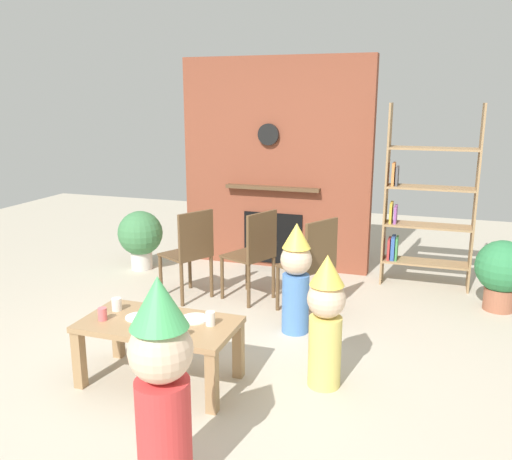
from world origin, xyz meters
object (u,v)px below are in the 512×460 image
object	(u,v)px
dining_chair_right	(313,261)
child_by_the_chairs	(296,275)
paper_cup_far_right	(102,314)
child_in_pink	(326,318)
child_with_cone_hat	(162,382)
dining_chair_left	(191,250)
paper_plate_front	(138,317)
paper_cup_near_left	(144,320)
paper_cup_far_left	(181,331)
paper_plate_rear	(195,319)
dining_chair_middle	(255,251)
paper_cup_center	(210,319)
bookshelf	(423,205)
paper_cup_near_right	(117,304)
potted_plant_short	(140,235)
coffee_table	(159,332)
birthday_cake_slice	(157,325)
potted_plant_tall	(502,271)

from	to	relation	value
dining_chair_right	child_by_the_chairs	bearing A→B (deg)	112.88
paper_cup_far_right	child_in_pink	xyz separation A→B (m)	(1.48, 0.41, 0.00)
child_with_cone_hat	dining_chair_left	world-z (taller)	child_with_cone_hat
paper_plate_front	child_in_pink	xyz separation A→B (m)	(1.26, 0.30, 0.04)
paper_cup_near_left	child_in_pink	xyz separation A→B (m)	(1.15, 0.41, 0.00)
paper_cup_far_left	paper_plate_rear	bearing A→B (deg)	98.00
paper_plate_rear	dining_chair_middle	world-z (taller)	dining_chair_middle
paper_cup_near_left	dining_chair_middle	size ratio (longest dim) A/B	0.10
paper_plate_front	dining_chair_right	size ratio (longest dim) A/B	0.19
dining_chair_right	paper_cup_center	bearing A→B (deg)	105.53
bookshelf	dining_chair_right	xyz separation A→B (m)	(-0.90, -1.15, -0.35)
dining_chair_left	paper_cup_near_right	bearing A→B (deg)	122.09
paper_cup_center	potted_plant_short	size ratio (longest dim) A/B	0.14
coffee_table	child_by_the_chairs	xyz separation A→B (m)	(0.68, 1.12, 0.13)
birthday_cake_slice	paper_cup_center	bearing A→B (deg)	30.63
child_by_the_chairs	dining_chair_left	xyz separation A→B (m)	(-1.16, 0.42, 0.01)
paper_plate_front	birthday_cake_slice	world-z (taller)	birthday_cake_slice
coffee_table	paper_cup_near_right	bearing A→B (deg)	167.22
child_with_cone_hat	dining_chair_right	bearing A→B (deg)	-33.83
bookshelf	child_with_cone_hat	bearing A→B (deg)	-106.56
birthday_cake_slice	child_in_pink	world-z (taller)	child_in_pink
paper_cup_center	child_by_the_chairs	size ratio (longest dim) A/B	0.10
birthday_cake_slice	paper_cup_near_right	bearing A→B (deg)	154.55
dining_chair_right	potted_plant_tall	distance (m)	1.78
paper_plate_rear	potted_plant_tall	size ratio (longest dim) A/B	0.30
potted_plant_tall	paper_cup_near_right	bearing A→B (deg)	-142.60
child_with_cone_hat	potted_plant_short	size ratio (longest dim) A/B	1.67
dining_chair_right	potted_plant_short	size ratio (longest dim) A/B	1.31
paper_cup_near_right	paper_plate_front	size ratio (longest dim) A/B	0.53
child_by_the_chairs	paper_cup_near_right	bearing A→B (deg)	-14.59
paper_cup_far_right	paper_plate_front	size ratio (longest dim) A/B	0.51
potted_plant_short	coffee_table	bearing A→B (deg)	-57.12
dining_chair_right	paper_cup_far_left	bearing A→B (deg)	104.18
paper_plate_rear	potted_plant_short	xyz separation A→B (m)	(-1.68, 2.14, -0.06)
bookshelf	coffee_table	size ratio (longest dim) A/B	1.77
paper_cup_near_left	paper_cup_far_right	xyz separation A→B (m)	(-0.32, -0.00, -0.00)
birthday_cake_slice	dining_chair_right	bearing A→B (deg)	68.02
paper_cup_far_left	birthday_cake_slice	distance (m)	0.21
paper_cup_near_right	paper_plate_rear	bearing A→B (deg)	2.05
birthday_cake_slice	potted_plant_tall	bearing A→B (deg)	45.01
dining_chair_middle	bookshelf	bearing A→B (deg)	-122.28
paper_plate_front	birthday_cake_slice	xyz separation A→B (m)	(0.23, -0.13, 0.03)
paper_plate_front	child_in_pink	distance (m)	1.30
birthday_cake_slice	potted_plant_short	size ratio (longest dim) A/B	0.15
paper_cup_near_left	potted_plant_tall	size ratio (longest dim) A/B	0.14
paper_cup_near_left	potted_plant_tall	bearing A→B (deg)	43.28
paper_cup_far_left	paper_cup_far_right	bearing A→B (deg)	173.06
bookshelf	paper_plate_rear	xyz separation A→B (m)	(-1.41, -2.60, -0.41)
paper_cup_far_left	child_by_the_chairs	distance (m)	1.36
bookshelf	birthday_cake_slice	distance (m)	3.26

